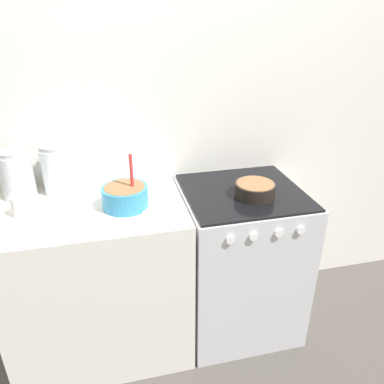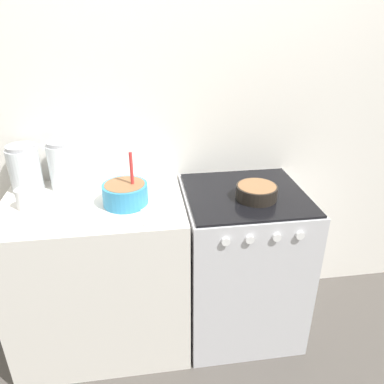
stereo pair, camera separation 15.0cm
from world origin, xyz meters
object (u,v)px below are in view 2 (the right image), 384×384
(storage_jar_left, at_px, (25,171))
(tin_can, at_px, (24,199))
(stove, at_px, (241,262))
(storage_jar_middle, at_px, (63,168))
(baking_pan, at_px, (257,192))
(mixing_bowl, at_px, (125,193))

(storage_jar_left, relative_size, tin_can, 2.49)
(stove, xyz_separation_m, storage_jar_left, (-1.13, 0.21, 0.55))
(storage_jar_middle, bearing_deg, storage_jar_left, 180.00)
(baking_pan, distance_m, storage_jar_left, 1.20)
(storage_jar_middle, bearing_deg, stove, -12.37)
(storage_jar_left, xyz_separation_m, tin_can, (0.03, -0.21, -0.06))
(mixing_bowl, bearing_deg, storage_jar_middle, 143.57)
(storage_jar_left, bearing_deg, storage_jar_middle, 0.00)
(stove, relative_size, mixing_bowl, 3.35)
(mixing_bowl, distance_m, baking_pan, 0.65)
(storage_jar_left, relative_size, storage_jar_middle, 0.95)
(stove, xyz_separation_m, baking_pan, (0.03, -0.07, 0.49))
(mixing_bowl, height_order, baking_pan, mixing_bowl)
(tin_can, bearing_deg, baking_pan, -3.13)
(stove, bearing_deg, mixing_bowl, -176.98)
(baking_pan, height_order, tin_can, tin_can)
(baking_pan, xyz_separation_m, tin_can, (-1.13, 0.06, 0.01))
(mixing_bowl, xyz_separation_m, baking_pan, (0.65, -0.04, -0.02))
(stove, relative_size, baking_pan, 4.30)
(stove, relative_size, tin_can, 9.05)
(stove, relative_size, storage_jar_middle, 3.46)
(mixing_bowl, height_order, storage_jar_left, mixing_bowl)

